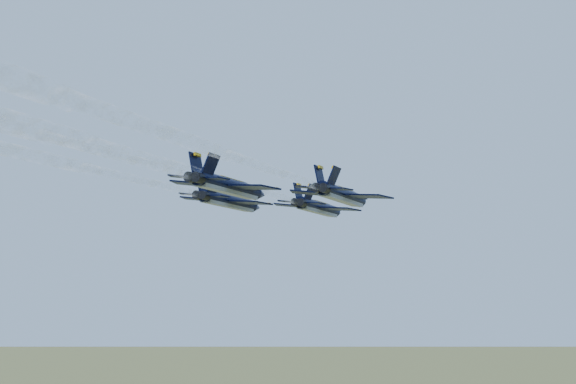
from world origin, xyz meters
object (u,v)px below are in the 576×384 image
(jet_right, at_px, (343,195))
(jet_slot, at_px, (230,186))
(jet_left, at_px, (230,202))
(jet_lead, at_px, (319,208))

(jet_right, distance_m, jet_slot, 16.53)
(jet_slot, bearing_deg, jet_left, 118.86)
(jet_left, distance_m, jet_right, 16.88)
(jet_lead, relative_size, jet_right, 1.00)
(jet_right, bearing_deg, jet_slot, -122.68)
(jet_left, distance_m, jet_slot, 16.47)
(jet_right, height_order, jet_slot, same)
(jet_right, bearing_deg, jet_left, 178.25)
(jet_lead, height_order, jet_slot, same)
(jet_right, relative_size, jet_slot, 1.00)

